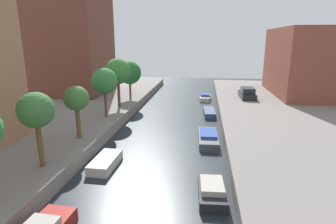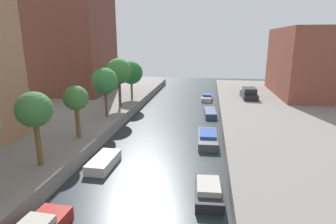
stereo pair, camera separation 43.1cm
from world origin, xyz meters
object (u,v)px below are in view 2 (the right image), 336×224
at_px(street_tree_2, 76,99).
at_px(street_tree_4, 119,71).
at_px(street_tree_5, 131,73).
at_px(moored_boat_right_2, 208,138).
at_px(moored_boat_right_1, 208,191).
at_px(low_block_right, 315,62).
at_px(street_tree_3, 105,81).
at_px(apartment_tower_far, 70,26).
at_px(parked_car, 249,94).
at_px(street_tree_1, 34,111).
at_px(moored_boat_right_4, 207,98).
at_px(moored_boat_right_3, 210,113).
at_px(moored_boat_left_2, 104,162).

xyz_separation_m(street_tree_2, street_tree_4, (-0.00, 10.49, 0.97)).
relative_size(street_tree_5, moored_boat_right_2, 1.07).
bearing_deg(moored_boat_right_1, moored_boat_right_2, 90.91).
height_order(low_block_right, street_tree_3, low_block_right).
height_order(apartment_tower_far, street_tree_5, apartment_tower_far).
xyz_separation_m(apartment_tower_far, street_tree_2, (9.47, -18.44, -6.36)).
height_order(parked_car, moored_boat_right_2, parked_car).
distance_m(street_tree_1, moored_boat_right_4, 27.40).
distance_m(apartment_tower_far, street_tree_4, 13.50).
height_order(moored_boat_right_2, moored_boat_right_3, moored_boat_right_2).
relative_size(street_tree_1, moored_boat_right_2, 1.01).
bearing_deg(street_tree_3, street_tree_4, 90.00).
bearing_deg(moored_boat_left_2, moored_boat_right_3, 63.34).
xyz_separation_m(low_block_right, moored_boat_right_1, (-14.19, -27.07, -5.20)).
height_order(street_tree_2, parked_car, street_tree_2).
distance_m(apartment_tower_far, street_tree_2, 21.69).
height_order(street_tree_5, moored_boat_right_2, street_tree_5).
relative_size(low_block_right, street_tree_5, 2.98).
xyz_separation_m(moored_boat_right_2, moored_boat_right_4, (-0.28, 17.09, 0.01)).
distance_m(low_block_right, moored_boat_right_2, 23.99).
height_order(apartment_tower_far, moored_boat_left_2, apartment_tower_far).
xyz_separation_m(parked_car, moored_boat_right_3, (-5.06, -5.89, -1.27)).
bearing_deg(moored_boat_left_2, street_tree_2, 138.34).
relative_size(street_tree_2, moored_boat_right_1, 1.18).
bearing_deg(street_tree_4, apartment_tower_far, 139.97).
relative_size(parked_car, moored_boat_right_2, 0.96).
bearing_deg(street_tree_2, apartment_tower_far, 117.19).
bearing_deg(parked_car, moored_boat_right_4, 156.54).
distance_m(street_tree_4, moored_boat_left_2, 14.42).
bearing_deg(moored_boat_right_4, low_block_right, 5.60).
bearing_deg(moored_boat_right_4, street_tree_4, -135.97).
height_order(street_tree_1, moored_boat_right_1, street_tree_1).
bearing_deg(moored_boat_right_1, moored_boat_right_3, 89.74).
xyz_separation_m(low_block_right, street_tree_1, (-24.53, -26.64, -1.09)).
xyz_separation_m(street_tree_3, street_tree_4, (0.00, 4.35, 0.47)).
distance_m(street_tree_4, moored_boat_right_2, 13.51).
height_order(moored_boat_left_2, moored_boat_right_3, moored_boat_left_2).
xyz_separation_m(moored_boat_right_1, moored_boat_right_2, (-0.14, 8.55, 0.00)).
relative_size(apartment_tower_far, street_tree_2, 4.55).
bearing_deg(moored_boat_left_2, parked_car, 58.83).
distance_m(moored_boat_left_2, moored_boat_right_4, 23.84).
height_order(street_tree_1, moored_boat_left_2, street_tree_1).
distance_m(street_tree_2, street_tree_5, 15.42).
xyz_separation_m(moored_boat_left_2, moored_boat_right_2, (7.09, 5.75, 0.06)).
height_order(low_block_right, street_tree_4, low_block_right).
distance_m(street_tree_3, moored_boat_right_2, 11.48).
distance_m(street_tree_2, street_tree_3, 6.15).
height_order(street_tree_1, street_tree_2, street_tree_1).
bearing_deg(moored_boat_right_3, street_tree_1, -121.62).
bearing_deg(street_tree_1, moored_boat_right_4, 68.52).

